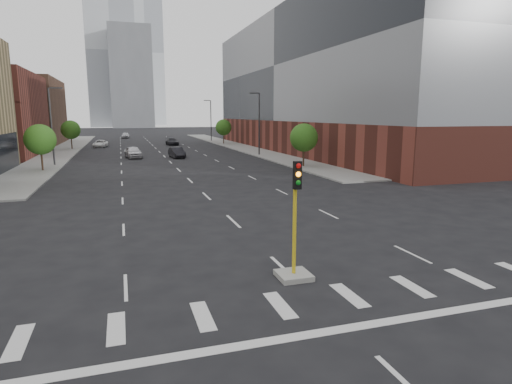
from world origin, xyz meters
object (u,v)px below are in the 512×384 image
car_deep_right (172,142)px  car_distant (125,135)px  car_mid_right (177,152)px  car_far_left (100,144)px  car_near_left (133,152)px  median_traffic_signal (294,253)px

car_deep_right → car_distant: 29.65m
car_mid_right → car_far_left: size_ratio=0.93×
car_near_left → car_deep_right: 25.03m
car_far_left → car_deep_right: car_deep_right is taller
car_near_left → car_distant: bearing=83.0°
car_deep_right → car_distant: bearing=102.6°
car_near_left → car_mid_right: 6.02m
car_deep_right → car_distant: (-8.43, 28.43, 0.05)m
car_mid_right → car_deep_right: size_ratio=0.91×
car_near_left → car_distant: car_near_left is taller
car_far_left → car_deep_right: (13.23, 1.59, 0.04)m
car_far_left → car_mid_right: bearing=-57.5°
median_traffic_signal → car_near_left: 48.12m
car_mid_right → car_distant: bearing=90.4°
car_near_left → car_mid_right: bearing=-21.2°
car_distant → median_traffic_signal: bearing=-84.1°
car_near_left → car_mid_right: (5.85, -1.43, -0.09)m
car_far_left → car_deep_right: bearing=14.3°
car_near_left → median_traffic_signal: bearing=-92.3°
car_deep_right → car_distant: car_distant is taller
median_traffic_signal → car_far_left: 70.68m
car_far_left → car_deep_right: size_ratio=0.98×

